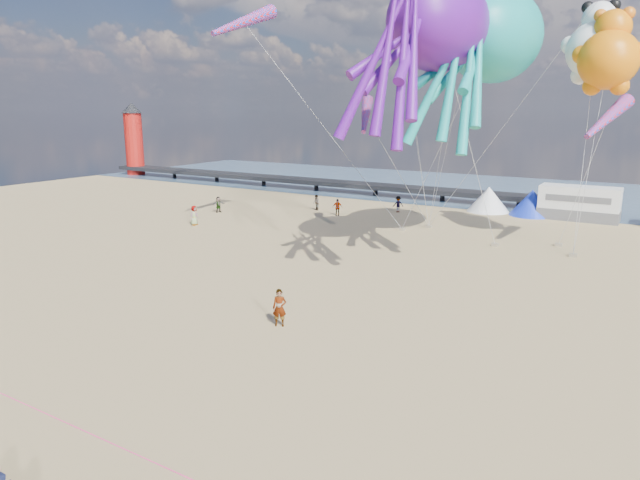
# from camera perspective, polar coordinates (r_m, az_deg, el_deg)

# --- Properties ---
(ground) EXTENTS (120.00, 120.00, 0.00)m
(ground) POSITION_cam_1_polar(r_m,az_deg,el_deg) (21.60, -8.33, -13.87)
(ground) COLOR tan
(ground) RESTS_ON ground
(water) EXTENTS (120.00, 120.00, 0.00)m
(water) POSITION_cam_1_polar(r_m,az_deg,el_deg) (71.42, 21.21, 4.36)
(water) COLOR #3D5A75
(water) RESTS_ON ground
(pier) EXTENTS (60.00, 3.00, 0.50)m
(pier) POSITION_cam_1_polar(r_m,az_deg,el_deg) (71.83, -3.09, 6.06)
(pier) COLOR black
(pier) RESTS_ON ground
(lighthouse) EXTENTS (2.60, 2.60, 9.00)m
(lighthouse) POSITION_cam_1_polar(r_m,az_deg,el_deg) (90.37, -18.09, 9.11)
(lighthouse) COLOR #A5140F
(lighthouse) RESTS_ON ground
(motorhome_0) EXTENTS (6.60, 2.50, 3.00)m
(motorhome_0) POSITION_cam_1_polar(r_m,az_deg,el_deg) (55.64, 24.48, 3.37)
(motorhome_0) COLOR silver
(motorhome_0) RESTS_ON ground
(tent_white) EXTENTS (4.00, 4.00, 2.40)m
(tent_white) POSITION_cam_1_polar(r_m,az_deg,el_deg) (57.18, 16.50, 3.94)
(tent_white) COLOR white
(tent_white) RESTS_ON ground
(tent_blue) EXTENTS (4.00, 4.00, 2.40)m
(tent_blue) POSITION_cam_1_polar(r_m,az_deg,el_deg) (56.30, 20.43, 3.52)
(tent_blue) COLOR #1933CC
(tent_blue) RESTS_ON ground
(rope_line) EXTENTS (34.00, 0.03, 0.03)m
(rope_line) POSITION_cam_1_polar(r_m,az_deg,el_deg) (18.57, -18.82, -19.24)
(rope_line) COLOR #F2338C
(rope_line) RESTS_ON ground
(standing_person) EXTENTS (0.76, 0.66, 1.74)m
(standing_person) POSITION_cam_1_polar(r_m,az_deg,el_deg) (26.16, -4.07, -6.77)
(standing_person) COLOR tan
(standing_person) RESTS_ON ground
(beachgoer_1) EXTENTS (0.87, 0.79, 1.49)m
(beachgoer_1) POSITION_cam_1_polar(r_m,az_deg,el_deg) (55.66, -0.37, 3.77)
(beachgoer_1) COLOR #7F6659
(beachgoer_1) RESTS_ON ground
(beachgoer_2) EXTENTS (0.95, 0.93, 1.55)m
(beachgoer_2) POSITION_cam_1_polar(r_m,az_deg,el_deg) (54.97, 7.81, 3.56)
(beachgoer_2) COLOR #7F6659
(beachgoer_2) RESTS_ON ground
(beachgoer_3) EXTENTS (1.15, 0.93, 1.55)m
(beachgoer_3) POSITION_cam_1_polar(r_m,az_deg,el_deg) (52.79, 1.75, 3.28)
(beachgoer_3) COLOR #7F6659
(beachgoer_3) RESTS_ON ground
(beachgoer_4) EXTENTS (0.66, 0.96, 1.51)m
(beachgoer_4) POSITION_cam_1_polar(r_m,az_deg,el_deg) (55.31, -10.12, 3.51)
(beachgoer_4) COLOR #7F6659
(beachgoer_4) RESTS_ON ground
(beachgoer_6) EXTENTS (0.44, 0.63, 1.68)m
(beachgoer_6) POSITION_cam_1_polar(r_m,az_deg,el_deg) (49.60, -12.48, 2.42)
(beachgoer_6) COLOR #7F6659
(beachgoer_6) RESTS_ON ground
(sandbag_a) EXTENTS (0.50, 0.35, 0.22)m
(sandbag_a) POSITION_cam_1_polar(r_m,az_deg,el_deg) (46.86, 8.19, 1.07)
(sandbag_a) COLOR gray
(sandbag_a) RESTS_ON ground
(sandbag_b) EXTENTS (0.50, 0.35, 0.22)m
(sandbag_b) POSITION_cam_1_polar(r_m,az_deg,el_deg) (43.05, 17.09, -0.45)
(sandbag_b) COLOR gray
(sandbag_b) RESTS_ON ground
(sandbag_c) EXTENTS (0.50, 0.35, 0.22)m
(sandbag_c) POSITION_cam_1_polar(r_m,az_deg,el_deg) (41.80, 23.98, -1.40)
(sandbag_c) COLOR gray
(sandbag_c) RESTS_ON ground
(sandbag_d) EXTENTS (0.50, 0.35, 0.22)m
(sandbag_d) POSITION_cam_1_polar(r_m,az_deg,el_deg) (44.58, 22.76, -0.44)
(sandbag_d) COLOR gray
(sandbag_d) RESTS_ON ground
(sandbag_e) EXTENTS (0.50, 0.35, 0.22)m
(sandbag_e) POSITION_cam_1_polar(r_m,az_deg,el_deg) (48.39, 10.83, 1.35)
(sandbag_e) COLOR gray
(sandbag_e) RESTS_ON ground
(kite_octopus_teal) EXTENTS (7.92, 12.08, 12.75)m
(kite_octopus_teal) POSITION_cam_1_polar(r_m,az_deg,el_deg) (41.17, 16.94, 19.00)
(kite_octopus_teal) COLOR teal
(kite_octopus_purple) EXTENTS (6.76, 11.41, 12.21)m
(kite_octopus_purple) POSITION_cam_1_polar(r_m,az_deg,el_deg) (36.37, 11.75, 20.47)
(kite_octopus_purple) COLOR #56108B
(kite_panda) EXTENTS (4.56, 4.29, 6.41)m
(kite_panda) POSITION_cam_1_polar(r_m,az_deg,el_deg) (43.91, 25.83, 16.72)
(kite_panda) COLOR white
(kite_teddy_orange) EXTENTS (4.57, 4.30, 6.39)m
(kite_teddy_orange) POSITION_cam_1_polar(r_m,az_deg,el_deg) (42.22, 26.88, 15.76)
(kite_teddy_orange) COLOR orange
(windsock_left) EXTENTS (1.89, 6.56, 6.48)m
(windsock_left) POSITION_cam_1_polar(r_m,az_deg,el_deg) (45.46, -7.65, 20.79)
(windsock_left) COLOR red
(windsock_mid) EXTENTS (2.79, 5.21, 5.20)m
(windsock_mid) POSITION_cam_1_polar(r_m,az_deg,el_deg) (41.53, 26.81, 10.83)
(windsock_mid) COLOR red
(windsock_right) EXTENTS (2.74, 4.74, 4.78)m
(windsock_right) POSITION_cam_1_polar(r_m,az_deg,el_deg) (42.96, 4.59, 12.32)
(windsock_right) COLOR red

